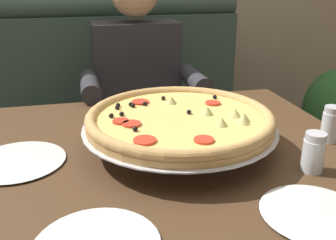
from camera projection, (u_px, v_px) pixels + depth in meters
booth_bench at (124, 133)px, 2.12m from camera, size 1.42×0.78×1.13m
dining_table at (160, 173)px, 1.16m from camera, size 1.19×0.97×0.75m
diner_main at (140, 92)px, 1.78m from camera, size 0.54×0.64×1.27m
pizza at (180, 120)px, 1.10m from camera, size 0.56×0.56×0.12m
shaker_pepper_flakes at (331, 126)px, 1.16m from camera, size 0.05×0.05×0.11m
shaker_parmesan at (313, 155)px, 0.98m from camera, size 0.06×0.06×0.11m
plate_near_right at (17, 159)px, 1.03m from camera, size 0.26×0.26×0.02m
plate_far_side at (315, 211)px, 0.81m from camera, size 0.23×0.23×0.02m
potted_plant at (331, 119)px, 2.34m from camera, size 0.36×0.36×0.70m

